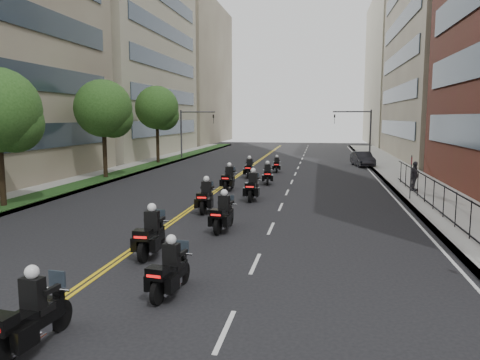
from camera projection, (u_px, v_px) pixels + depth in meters
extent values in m
plane|color=black|center=(93.00, 321.00, 11.13)|extent=(160.00, 160.00, 0.00)
cube|color=gray|center=(415.00, 184.00, 33.53)|extent=(4.00, 90.00, 0.15)
cube|color=gray|center=(102.00, 177.00, 37.55)|extent=(4.00, 90.00, 0.15)
cube|color=#1A3814|center=(111.00, 176.00, 37.40)|extent=(2.00, 90.00, 0.04)
cube|color=#7D6F5B|center=(470.00, 26.00, 52.41)|extent=(15.00, 28.00, 30.00)
cube|color=#333F4C|center=(395.00, 128.00, 55.21)|extent=(0.12, 24.08, 1.80)
cube|color=#333F4C|center=(397.00, 94.00, 54.68)|extent=(0.12, 24.08, 1.80)
cube|color=#333F4C|center=(398.00, 59.00, 54.14)|extent=(0.12, 24.08, 1.80)
cube|color=#333F4C|center=(400.00, 23.00, 53.61)|extent=(0.12, 24.08, 1.80)
cube|color=#A59F85|center=(416.00, 70.00, 81.98)|extent=(15.00, 28.00, 26.00)
cube|color=#333F4C|center=(14.00, 138.00, 29.61)|extent=(0.12, 25.80, 1.80)
cube|color=#333F4C|center=(9.00, 74.00, 29.07)|extent=(0.12, 25.80, 1.80)
cube|color=#333F4C|center=(5.00, 7.00, 28.54)|extent=(0.12, 25.80, 1.80)
cube|color=#A59F85|center=(106.00, 21.00, 59.43)|extent=(16.00, 28.00, 34.00)
cube|color=#333F4C|center=(169.00, 127.00, 59.89)|extent=(0.12, 24.08, 1.80)
cube|color=#333F4C|center=(168.00, 96.00, 59.35)|extent=(0.12, 24.08, 1.80)
cube|color=#333F4C|center=(168.00, 64.00, 58.82)|extent=(0.12, 24.08, 1.80)
cube|color=#333F4C|center=(167.00, 31.00, 58.29)|extent=(0.12, 24.08, 1.80)
cube|color=#7D6F5B|center=(177.00, 74.00, 89.27)|extent=(16.00, 28.00, 26.00)
cube|color=black|center=(450.00, 190.00, 20.79)|extent=(0.05, 28.00, 0.05)
cube|color=black|center=(449.00, 219.00, 20.97)|extent=(0.05, 28.00, 0.05)
cylinder|color=#302115|center=(1.00, 163.00, 24.41)|extent=(0.32, 0.32, 4.83)
sphere|color=#204918|center=(14.00, 123.00, 24.42)|extent=(3.08, 3.08, 3.08)
cylinder|color=#302115|center=(105.00, 147.00, 36.11)|extent=(0.32, 0.32, 5.11)
sphere|color=#204918|center=(103.00, 108.00, 35.72)|extent=(4.40, 4.40, 4.40)
sphere|color=#204918|center=(113.00, 118.00, 36.11)|extent=(3.08, 3.08, 3.08)
cylinder|color=#302115|center=(158.00, 138.00, 47.81)|extent=(0.32, 0.32, 5.39)
sphere|color=#204918|center=(157.00, 108.00, 47.40)|extent=(4.40, 4.40, 4.40)
sphere|color=#204918|center=(164.00, 115.00, 47.79)|extent=(3.08, 3.08, 3.08)
cylinder|color=#3F3F44|center=(370.00, 136.00, 50.02)|extent=(0.18, 0.18, 5.60)
cylinder|color=#3F3F44|center=(352.00, 112.00, 50.01)|extent=(4.00, 0.14, 0.14)
imported|color=black|center=(335.00, 119.00, 50.42)|extent=(0.16, 0.20, 1.00)
cylinder|color=#3F3F44|center=(181.00, 135.00, 53.54)|extent=(0.18, 0.18, 5.60)
cylinder|color=#3F3F44|center=(198.00, 112.00, 52.86)|extent=(4.00, 0.14, 0.14)
imported|color=black|center=(213.00, 119.00, 52.66)|extent=(0.16, 0.20, 1.00)
cylinder|color=black|center=(2.00, 351.00, 8.98)|extent=(0.23, 0.73, 0.72)
cylinder|color=black|center=(60.00, 315.00, 10.59)|extent=(0.23, 0.73, 0.72)
cube|color=black|center=(32.00, 318.00, 9.74)|extent=(0.62, 1.47, 0.42)
cube|color=silver|center=(35.00, 328.00, 9.82)|extent=(0.47, 0.63, 0.32)
cube|color=black|center=(0.00, 324.00, 8.90)|extent=(0.60, 0.51, 0.34)
cube|color=black|center=(33.00, 293.00, 9.72)|extent=(0.50, 0.35, 0.66)
sphere|color=white|center=(32.00, 272.00, 9.67)|extent=(0.31, 0.31, 0.31)
cylinder|color=black|center=(158.00, 292.00, 12.05)|extent=(0.23, 0.68, 0.67)
cylinder|color=black|center=(183.00, 273.00, 13.54)|extent=(0.23, 0.68, 0.67)
cube|color=black|center=(171.00, 272.00, 12.76)|extent=(0.59, 1.37, 0.39)
cube|color=silver|center=(172.00, 280.00, 12.83)|extent=(0.44, 0.59, 0.30)
cube|color=black|center=(157.00, 273.00, 11.98)|extent=(0.56, 0.48, 0.31)
cube|color=red|center=(153.00, 276.00, 11.79)|extent=(0.39, 0.08, 0.07)
cube|color=black|center=(171.00, 254.00, 12.74)|extent=(0.47, 0.33, 0.61)
sphere|color=white|center=(171.00, 240.00, 12.69)|extent=(0.29, 0.29, 0.29)
cylinder|color=black|center=(143.00, 252.00, 15.55)|extent=(0.16, 0.75, 0.74)
cylinder|color=black|center=(160.00, 238.00, 17.26)|extent=(0.16, 0.75, 0.74)
cube|color=black|center=(152.00, 236.00, 16.36)|extent=(0.48, 1.48, 0.44)
cube|color=silver|center=(153.00, 243.00, 16.45)|extent=(0.42, 0.61, 0.33)
cube|color=black|center=(143.00, 235.00, 15.47)|extent=(0.58, 0.47, 0.35)
cube|color=red|center=(140.00, 237.00, 15.25)|extent=(0.44, 0.04, 0.08)
cube|color=black|center=(152.00, 221.00, 16.34)|extent=(0.49, 0.31, 0.68)
sphere|color=white|center=(152.00, 208.00, 16.29)|extent=(0.32, 0.32, 0.32)
cylinder|color=black|center=(218.00, 227.00, 19.18)|extent=(0.22, 0.73, 0.72)
cylinder|color=black|center=(230.00, 218.00, 20.79)|extent=(0.22, 0.73, 0.72)
cube|color=black|center=(224.00, 215.00, 19.95)|extent=(0.59, 1.46, 0.42)
cube|color=silver|center=(224.00, 221.00, 20.03)|extent=(0.46, 0.62, 0.32)
cube|color=black|center=(217.00, 213.00, 19.11)|extent=(0.59, 0.50, 0.34)
cube|color=red|center=(216.00, 215.00, 18.90)|extent=(0.42, 0.08, 0.07)
cube|color=black|center=(224.00, 203.00, 19.93)|extent=(0.49, 0.34, 0.65)
sphere|color=white|center=(224.00, 193.00, 19.88)|extent=(0.31, 0.31, 0.31)
cylinder|color=black|center=(203.00, 208.00, 23.09)|extent=(0.18, 0.75, 0.74)
cylinder|color=black|center=(210.00, 201.00, 24.81)|extent=(0.18, 0.75, 0.74)
cube|color=black|center=(206.00, 199.00, 23.91)|extent=(0.52, 1.50, 0.44)
cube|color=silver|center=(206.00, 203.00, 24.00)|extent=(0.44, 0.62, 0.33)
cube|color=black|center=(203.00, 196.00, 23.01)|extent=(0.59, 0.48, 0.35)
cube|color=red|center=(202.00, 198.00, 22.79)|extent=(0.44, 0.05, 0.08)
cube|color=black|center=(206.00, 188.00, 23.89)|extent=(0.49, 0.33, 0.68)
sphere|color=white|center=(206.00, 179.00, 23.84)|extent=(0.32, 0.32, 0.32)
cylinder|color=black|center=(250.00, 196.00, 26.48)|extent=(0.17, 0.76, 0.76)
cylinder|color=black|center=(255.00, 191.00, 28.22)|extent=(0.17, 0.76, 0.76)
cube|color=black|center=(253.00, 188.00, 27.31)|extent=(0.50, 1.52, 0.45)
cube|color=silver|center=(253.00, 192.00, 27.40)|extent=(0.44, 0.62, 0.34)
cube|color=black|center=(250.00, 186.00, 26.40)|extent=(0.59, 0.48, 0.36)
cube|color=red|center=(250.00, 187.00, 26.18)|extent=(0.45, 0.04, 0.08)
cube|color=black|center=(253.00, 179.00, 27.29)|extent=(0.50, 0.32, 0.69)
sphere|color=white|center=(253.00, 171.00, 27.24)|extent=(0.32, 0.32, 0.32)
cylinder|color=black|center=(226.00, 186.00, 30.28)|extent=(0.18, 0.75, 0.74)
cylinder|color=black|center=(232.00, 183.00, 31.96)|extent=(0.18, 0.75, 0.74)
cube|color=black|center=(229.00, 180.00, 31.08)|extent=(0.52, 1.49, 0.43)
cube|color=silver|center=(229.00, 183.00, 31.16)|extent=(0.44, 0.62, 0.33)
cube|color=black|center=(226.00, 178.00, 30.20)|extent=(0.58, 0.48, 0.35)
cube|color=red|center=(225.00, 178.00, 29.98)|extent=(0.44, 0.05, 0.08)
cube|color=black|center=(229.00, 172.00, 31.06)|extent=(0.49, 0.33, 0.67)
sphere|color=white|center=(229.00, 165.00, 31.01)|extent=(0.32, 0.32, 0.32)
cylinder|color=black|center=(267.00, 181.00, 33.13)|extent=(0.21, 0.69, 0.68)
cylinder|color=black|center=(267.00, 178.00, 34.70)|extent=(0.21, 0.69, 0.68)
cube|color=black|center=(268.00, 175.00, 33.88)|extent=(0.56, 1.38, 0.40)
cube|color=silver|center=(267.00, 179.00, 33.96)|extent=(0.44, 0.59, 0.30)
cube|color=black|center=(268.00, 173.00, 33.06)|extent=(0.56, 0.47, 0.32)
cube|color=red|center=(267.00, 174.00, 32.85)|extent=(0.40, 0.07, 0.07)
cube|color=black|center=(268.00, 169.00, 33.86)|extent=(0.47, 0.33, 0.62)
sphere|color=white|center=(268.00, 163.00, 33.81)|extent=(0.29, 0.29, 0.29)
cylinder|color=black|center=(248.00, 174.00, 36.80)|extent=(0.17, 0.71, 0.70)
cylinder|color=black|center=(251.00, 172.00, 38.43)|extent=(0.17, 0.71, 0.70)
cube|color=black|center=(249.00, 169.00, 37.58)|extent=(0.48, 1.41, 0.41)
cube|color=silver|center=(249.00, 172.00, 37.66)|extent=(0.41, 0.58, 0.31)
cube|color=black|center=(248.00, 167.00, 36.73)|extent=(0.55, 0.45, 0.33)
cube|color=red|center=(248.00, 168.00, 36.52)|extent=(0.42, 0.05, 0.07)
cube|color=black|center=(249.00, 163.00, 37.56)|extent=(0.47, 0.31, 0.64)
sphere|color=white|center=(249.00, 158.00, 37.51)|extent=(0.30, 0.30, 0.30)
cylinder|color=black|center=(276.00, 170.00, 40.51)|extent=(0.16, 0.62, 0.61)
cylinder|color=black|center=(277.00, 168.00, 41.94)|extent=(0.16, 0.62, 0.61)
cube|color=black|center=(277.00, 166.00, 41.19)|extent=(0.45, 1.24, 0.36)
cube|color=silver|center=(277.00, 168.00, 41.26)|extent=(0.37, 0.52, 0.27)
cube|color=black|center=(276.00, 164.00, 40.45)|extent=(0.49, 0.41, 0.29)
cube|color=red|center=(276.00, 165.00, 40.27)|extent=(0.36, 0.05, 0.06)
cube|color=black|center=(277.00, 161.00, 41.17)|extent=(0.41, 0.28, 0.56)
sphere|color=white|center=(277.00, 156.00, 41.13)|extent=(0.26, 0.26, 0.26)
imported|color=black|center=(363.00, 159.00, 46.17)|extent=(2.24, 4.55, 1.43)
imported|color=#3A3940|center=(414.00, 176.00, 29.75)|extent=(0.94, 1.19, 1.89)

